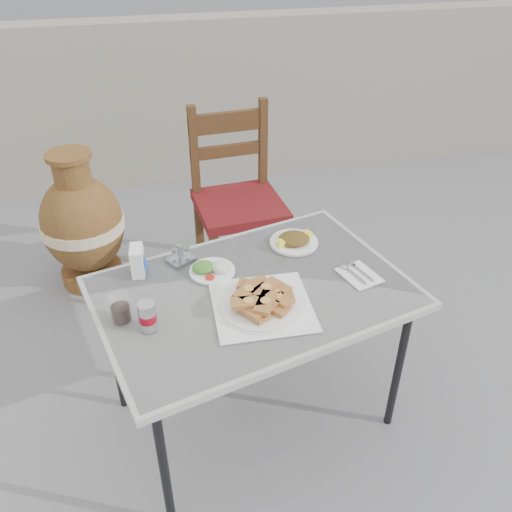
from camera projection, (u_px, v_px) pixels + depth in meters
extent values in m
plane|color=slate|center=(239.00, 418.00, 2.40)|extent=(80.00, 80.00, 0.00)
cylinder|color=black|center=(164.00, 469.00, 1.82)|extent=(0.03, 0.03, 0.66)
cylinder|color=black|center=(398.00, 368.00, 2.20)|extent=(0.03, 0.03, 0.66)
cylinder|color=black|center=(114.00, 351.00, 2.28)|extent=(0.03, 0.03, 0.66)
cylinder|color=black|center=(315.00, 285.00, 2.66)|extent=(0.03, 0.03, 0.66)
cube|color=white|center=(253.00, 293.00, 2.04)|extent=(1.31, 1.04, 0.03)
cube|color=white|center=(253.00, 289.00, 2.03)|extent=(1.26, 1.00, 0.00)
cube|color=white|center=(262.00, 306.00, 1.95)|extent=(0.36, 0.36, 0.00)
cylinder|color=white|center=(262.00, 304.00, 1.94)|extent=(0.31, 0.31, 0.02)
cylinder|color=white|center=(262.00, 305.00, 1.94)|extent=(0.32, 0.32, 0.01)
cylinder|color=white|center=(212.00, 271.00, 2.11)|extent=(0.18, 0.18, 0.01)
ellipsoid|color=silver|center=(221.00, 267.00, 2.10)|extent=(0.07, 0.07, 0.04)
ellipsoid|color=#307321|center=(203.00, 267.00, 2.11)|extent=(0.09, 0.08, 0.04)
cylinder|color=red|center=(210.00, 277.00, 2.07)|extent=(0.04, 0.04, 0.00)
cylinder|color=white|center=(294.00, 242.00, 2.28)|extent=(0.20, 0.20, 0.01)
ellipsoid|color=#195B16|center=(294.00, 239.00, 2.27)|extent=(0.13, 0.12, 0.04)
cylinder|color=#FCFF45|center=(281.00, 244.00, 2.24)|extent=(0.04, 0.04, 0.04)
cylinder|color=#FCFF45|center=(308.00, 234.00, 2.30)|extent=(0.04, 0.04, 0.04)
cylinder|color=silver|center=(147.00, 316.00, 1.82)|extent=(0.06, 0.06, 0.11)
cylinder|color=red|center=(148.00, 317.00, 1.82)|extent=(0.06, 0.06, 0.03)
cylinder|color=#ADADB3|center=(146.00, 304.00, 1.79)|extent=(0.05, 0.05, 0.00)
cylinder|color=white|center=(120.00, 308.00, 1.86)|extent=(0.07, 0.07, 0.10)
cylinder|color=black|center=(121.00, 313.00, 1.87)|extent=(0.06, 0.06, 0.06)
cube|color=white|center=(137.00, 261.00, 2.08)|extent=(0.06, 0.10, 0.12)
cube|color=blue|center=(145.00, 262.00, 2.09)|extent=(0.02, 0.05, 0.07)
cube|color=#ADADB3|center=(181.00, 259.00, 2.18)|extent=(0.13, 0.12, 0.01)
cylinder|color=white|center=(175.00, 255.00, 2.14)|extent=(0.02, 0.02, 0.06)
cylinder|color=white|center=(187.00, 254.00, 2.15)|extent=(0.02, 0.02, 0.06)
cylinder|color=#ADADB3|center=(180.00, 250.00, 2.18)|extent=(0.03, 0.03, 0.05)
cube|color=white|center=(359.00, 275.00, 2.10)|extent=(0.17, 0.19, 0.00)
cube|color=#ADADB3|center=(356.00, 275.00, 2.09)|extent=(0.05, 0.12, 0.00)
ellipsoid|color=#ADADB3|center=(345.00, 266.00, 2.14)|extent=(0.03, 0.04, 0.01)
cube|color=#ADADB3|center=(363.00, 273.00, 2.10)|extent=(0.04, 0.12, 0.00)
cube|color=#ADADB3|center=(352.00, 263.00, 2.16)|extent=(0.03, 0.04, 0.00)
cube|color=#3C2310|center=(215.00, 272.00, 2.89)|extent=(0.05, 0.05, 0.49)
cube|color=#3C2310|center=(284.00, 260.00, 2.99)|extent=(0.05, 0.05, 0.49)
cube|color=#3C2310|center=(200.00, 235.00, 3.20)|extent=(0.05, 0.05, 0.49)
cube|color=#3C2310|center=(262.00, 225.00, 3.29)|extent=(0.05, 0.05, 0.49)
cube|color=maroon|center=(240.00, 206.00, 2.94)|extent=(0.49, 0.49, 0.05)
cube|color=#3C2310|center=(194.00, 155.00, 2.91)|extent=(0.05, 0.05, 0.54)
cube|color=#3C2310|center=(263.00, 146.00, 3.00)|extent=(0.05, 0.05, 0.54)
cube|color=#3C2310|center=(228.00, 122.00, 2.86)|extent=(0.43, 0.07, 0.11)
cube|color=#3C2310|center=(229.00, 150.00, 2.96)|extent=(0.43, 0.07, 0.06)
cylinder|color=brown|center=(93.00, 273.00, 3.23)|extent=(0.35, 0.35, 0.09)
ellipsoid|color=brown|center=(83.00, 224.00, 3.04)|extent=(0.46, 0.46, 0.57)
cylinder|color=beige|center=(83.00, 224.00, 3.04)|extent=(0.46, 0.46, 0.07)
cylinder|color=brown|center=(72.00, 173.00, 2.86)|extent=(0.20, 0.20, 0.17)
cylinder|color=brown|center=(68.00, 155.00, 2.80)|extent=(0.24, 0.24, 0.03)
cube|color=gray|center=(173.00, 103.00, 4.07)|extent=(6.00, 0.25, 1.20)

